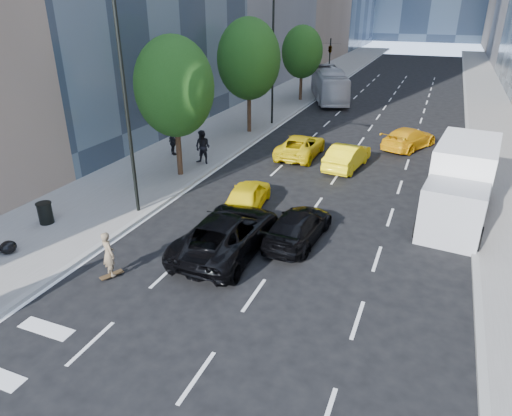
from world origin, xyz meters
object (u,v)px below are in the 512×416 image
at_px(skateboarder, 109,257).
at_px(box_truck, 461,182).
at_px(city_bus, 329,84).
at_px(black_sedan_lincoln, 228,233).
at_px(trash_can, 45,213).
at_px(black_sedan_mercedes, 298,226).

xyz_separation_m(skateboarder, box_truck, (11.41, 10.16, 0.84)).
relative_size(city_bus, box_truck, 1.50).
distance_m(skateboarder, black_sedan_lincoln, 4.51).
height_order(box_truck, trash_can, box_truck).
relative_size(skateboarder, black_sedan_mercedes, 0.37).
bearing_deg(city_bus, black_sedan_mercedes, -99.27).
distance_m(skateboarder, trash_can, 5.75).
height_order(black_sedan_mercedes, box_truck, box_truck).
height_order(city_bus, trash_can, city_bus).
bearing_deg(box_truck, city_bus, 122.38).
relative_size(city_bus, trash_can, 11.73).
distance_m(city_bus, box_truck, 27.24).
relative_size(black_sedan_lincoln, city_bus, 0.54).
relative_size(skateboarder, trash_can, 1.85).
height_order(skateboarder, city_bus, city_bus).
bearing_deg(box_truck, trash_can, -148.57).
bearing_deg(trash_can, city_bus, 81.81).
bearing_deg(box_truck, black_sedan_lincoln, -134.41).
xyz_separation_m(skateboarder, city_bus, (-0.63, 34.60, 0.65)).
bearing_deg(skateboarder, black_sedan_lincoln, -108.04).
height_order(skateboarder, black_sedan_mercedes, skateboarder).
xyz_separation_m(city_bus, trash_can, (-4.65, -32.31, -0.89)).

